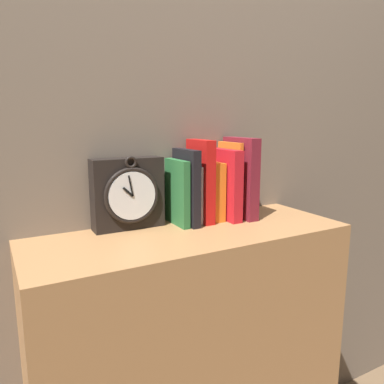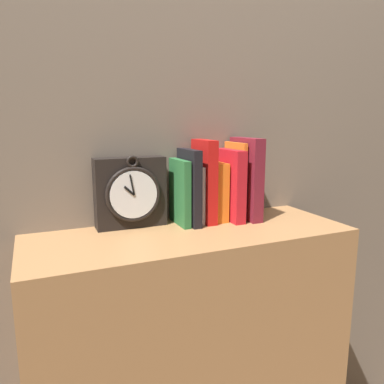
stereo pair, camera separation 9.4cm
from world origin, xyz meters
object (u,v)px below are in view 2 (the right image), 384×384
Objects in this scene: book_slot1_black at (189,187)px; book_slot5_red at (230,185)px; book_slot2_white at (195,194)px; clock at (131,193)px; book_slot7_maroon at (246,178)px; book_slot6_orange at (235,181)px; book_slot4_orange at (215,191)px; book_slot0_green at (181,192)px; book_slot3_red at (204,181)px.

book_slot5_red is (0.14, -0.01, -0.00)m from book_slot1_black.
book_slot5_red reaches higher than book_slot2_white.
book_slot7_maroon is at bearing -6.67° from clock.
book_slot1_black reaches higher than clock.
book_slot6_orange reaches higher than book_slot1_black.
clock is at bearing 175.18° from book_slot4_orange.
book_slot0_green is at bearing 168.53° from book_slot1_black.
clock is 0.36m from book_slot7_maroon.
book_slot2_white is 0.69× the size of book_slot3_red.
clock is at bearing 173.33° from book_slot7_maroon.
clock is 1.09× the size of book_slot0_green.
book_slot7_maroon is (0.10, -0.02, 0.04)m from book_slot4_orange.
book_slot1_black is 1.02× the size of book_slot5_red.
book_slot2_white is at bearing -6.18° from clock.
book_slot7_maroon is (0.19, -0.01, 0.01)m from book_slot1_black.
book_slot2_white is at bearing 177.57° from book_slot6_orange.
book_slot4_orange is at bearing -4.82° from clock.
clock is at bearing 168.80° from book_slot1_black.
book_slot4_orange is 0.07m from book_slot6_orange.
book_slot3_red reaches higher than clock.
book_slot7_maroon reaches higher than book_slot4_orange.
book_slot3_red is at bearing -179.38° from book_slot6_orange.
book_slot6_orange is 0.94× the size of book_slot7_maroon.
book_slot6_orange is (0.18, 0.00, 0.02)m from book_slot0_green.
book_slot1_black is at bearing -11.20° from clock.
book_slot3_red is (0.05, 0.01, 0.01)m from book_slot1_black.
book_slot7_maroon is at bearing -3.58° from book_slot0_green.
book_slot0_green is (0.15, -0.03, -0.00)m from clock.
book_slot1_black reaches higher than book_slot2_white.
book_slot4_orange is (0.07, -0.00, 0.00)m from book_slot2_white.
book_slot0_green is at bearing -179.38° from book_slot3_red.
book_slot4_orange is 0.71× the size of book_slot7_maroon.
book_slot3_red is 1.14× the size of book_slot5_red.
book_slot7_maroon is (0.06, -0.00, 0.02)m from book_slot5_red.
book_slot4_orange is at bearing 7.07° from book_slot1_black.
book_slot2_white is 0.11m from book_slot5_red.
book_slot6_orange is at bearing -2.43° from book_slot2_white.
book_slot0_green is at bearing -11.16° from clock.
book_slot1_black is 0.05m from book_slot3_red.
book_slot2_white is at bearing 170.64° from book_slot5_red.
book_slot3_red is 1.39× the size of book_slot4_orange.
book_slot2_white is 0.96× the size of book_slot4_orange.
book_slot7_maroon reaches higher than book_slot1_black.
book_slot2_white is at bearing 27.14° from book_slot1_black.
book_slot7_maroon reaches higher than book_slot5_red.
book_slot3_red is at bearing 6.10° from book_slot1_black.
clock is 0.85× the size of book_slot3_red.
book_slot0_green is at bearing 176.22° from book_slot5_red.
clock is 1.23× the size of book_slot2_white.
book_slot6_orange is at bearing -3.95° from book_slot4_orange.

